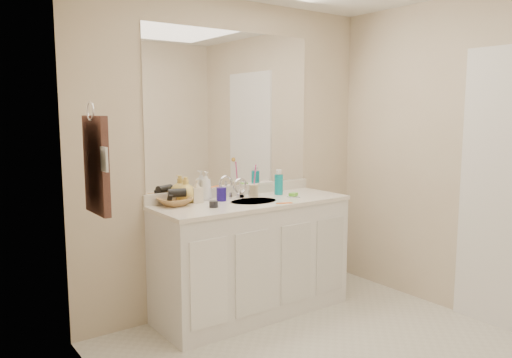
% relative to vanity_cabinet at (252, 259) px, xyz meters
% --- Properties ---
extents(wall_back, '(2.60, 0.02, 2.40)m').
position_rel_vanity_cabinet_xyz_m(wall_back, '(0.00, 0.28, 0.77)').
color(wall_back, beige).
rests_on(wall_back, floor).
extents(wall_left, '(0.02, 2.60, 2.40)m').
position_rel_vanity_cabinet_xyz_m(wall_left, '(-1.30, -1.02, 0.77)').
color(wall_left, beige).
rests_on(wall_left, floor).
extents(wall_right, '(0.02, 2.60, 2.40)m').
position_rel_vanity_cabinet_xyz_m(wall_right, '(1.30, -1.02, 0.77)').
color(wall_right, beige).
rests_on(wall_right, floor).
extents(vanity_cabinet, '(1.50, 0.55, 0.85)m').
position_rel_vanity_cabinet_xyz_m(vanity_cabinet, '(0.00, 0.00, 0.00)').
color(vanity_cabinet, white).
rests_on(vanity_cabinet, floor).
extents(countertop, '(1.52, 0.57, 0.03)m').
position_rel_vanity_cabinet_xyz_m(countertop, '(0.00, 0.00, 0.44)').
color(countertop, white).
rests_on(countertop, vanity_cabinet).
extents(backsplash, '(1.52, 0.03, 0.08)m').
position_rel_vanity_cabinet_xyz_m(backsplash, '(0.00, 0.26, 0.50)').
color(backsplash, silver).
rests_on(backsplash, countertop).
extents(sink_basin, '(0.37, 0.37, 0.02)m').
position_rel_vanity_cabinet_xyz_m(sink_basin, '(0.00, -0.02, 0.44)').
color(sink_basin, '#BCB1A5').
rests_on(sink_basin, countertop).
extents(faucet, '(0.02, 0.02, 0.11)m').
position_rel_vanity_cabinet_xyz_m(faucet, '(0.00, 0.16, 0.51)').
color(faucet, silver).
rests_on(faucet, countertop).
extents(mirror, '(1.48, 0.01, 1.20)m').
position_rel_vanity_cabinet_xyz_m(mirror, '(0.00, 0.27, 1.14)').
color(mirror, white).
rests_on(mirror, wall_back).
extents(blue_mug, '(0.08, 0.08, 0.10)m').
position_rel_vanity_cabinet_xyz_m(blue_mug, '(-0.19, 0.13, 0.51)').
color(blue_mug, navy).
rests_on(blue_mug, countertop).
extents(tan_cup, '(0.08, 0.08, 0.10)m').
position_rel_vanity_cabinet_xyz_m(tan_cup, '(0.11, 0.14, 0.50)').
color(tan_cup, beige).
rests_on(tan_cup, countertop).
extents(toothbrush, '(0.01, 0.04, 0.21)m').
position_rel_vanity_cabinet_xyz_m(toothbrush, '(0.12, 0.14, 0.60)').
color(toothbrush, '#DF3A8D').
rests_on(toothbrush, tan_cup).
extents(mouthwash_bottle, '(0.09, 0.09, 0.16)m').
position_rel_vanity_cabinet_xyz_m(mouthwash_bottle, '(0.34, 0.10, 0.54)').
color(mouthwash_bottle, '#0D94A0').
rests_on(mouthwash_bottle, countertop).
extents(soap_dish, '(0.10, 0.09, 0.01)m').
position_rel_vanity_cabinet_xyz_m(soap_dish, '(0.34, -0.08, 0.46)').
color(soap_dish, white).
rests_on(soap_dish, countertop).
extents(green_soap, '(0.08, 0.07, 0.02)m').
position_rel_vanity_cabinet_xyz_m(green_soap, '(0.34, -0.08, 0.48)').
color(green_soap, '#5FBC2D').
rests_on(green_soap, soap_dish).
extents(orange_comb, '(0.12, 0.07, 0.01)m').
position_rel_vanity_cabinet_xyz_m(orange_comb, '(0.12, -0.23, 0.46)').
color(orange_comb, orange).
rests_on(orange_comb, countertop).
extents(dark_jar, '(0.07, 0.07, 0.04)m').
position_rel_vanity_cabinet_xyz_m(dark_jar, '(-0.37, -0.06, 0.48)').
color(dark_jar, black).
rests_on(dark_jar, countertop).
extents(soap_bottle_white, '(0.10, 0.10, 0.22)m').
position_rel_vanity_cabinet_xyz_m(soap_bottle_white, '(-0.27, 0.23, 0.56)').
color(soap_bottle_white, white).
rests_on(soap_bottle_white, countertop).
extents(soap_bottle_cream, '(0.09, 0.09, 0.17)m').
position_rel_vanity_cabinet_xyz_m(soap_bottle_cream, '(-0.37, 0.18, 0.54)').
color(soap_bottle_cream, '#FFEFCF').
rests_on(soap_bottle_cream, countertop).
extents(soap_bottle_yellow, '(0.18, 0.18, 0.19)m').
position_rel_vanity_cabinet_xyz_m(soap_bottle_yellow, '(-0.44, 0.22, 0.55)').
color(soap_bottle_yellow, '#F6CF5F').
rests_on(soap_bottle_yellow, countertop).
extents(wicker_basket, '(0.26, 0.26, 0.06)m').
position_rel_vanity_cabinet_xyz_m(wicker_basket, '(-0.56, 0.16, 0.48)').
color(wicker_basket, '#A37641').
rests_on(wicker_basket, countertop).
extents(hair_dryer, '(0.14, 0.10, 0.06)m').
position_rel_vanity_cabinet_xyz_m(hair_dryer, '(-0.54, 0.16, 0.54)').
color(hair_dryer, black).
rests_on(hair_dryer, wicker_basket).
extents(towel_ring, '(0.01, 0.11, 0.11)m').
position_rel_vanity_cabinet_xyz_m(towel_ring, '(-1.27, -0.25, 1.12)').
color(towel_ring, silver).
rests_on(towel_ring, wall_left).
extents(hand_towel, '(0.04, 0.32, 0.55)m').
position_rel_vanity_cabinet_xyz_m(hand_towel, '(-1.25, -0.25, 0.82)').
color(hand_towel, '#321E1A').
rests_on(hand_towel, towel_ring).
extents(switch_plate, '(0.01, 0.08, 0.13)m').
position_rel_vanity_cabinet_xyz_m(switch_plate, '(-1.27, -0.45, 0.88)').
color(switch_plate, silver).
rests_on(switch_plate, wall_left).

